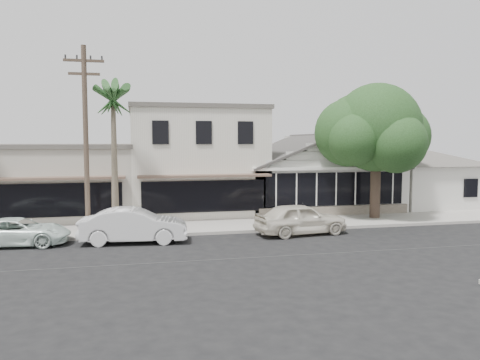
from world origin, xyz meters
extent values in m
plane|color=black|center=(0.00, 0.00, 0.00)|extent=(140.00, 140.00, 0.00)
cube|color=#9E9991|center=(-8.00, 6.75, 0.07)|extent=(90.00, 3.50, 0.15)
cube|color=silver|center=(5.00, 12.50, 1.50)|extent=(10.00, 8.00, 3.00)
cube|color=black|center=(5.00, 8.44, 1.75)|extent=(8.80, 0.10, 2.00)
cube|color=#60564C|center=(5.00, 8.45, 0.35)|extent=(9.60, 0.18, 0.70)
cube|color=silver|center=(13.20, 11.50, 1.50)|extent=(6.00, 6.00, 3.00)
cube|color=silver|center=(-3.00, 13.50, 3.25)|extent=(8.00, 10.00, 6.50)
cube|color=#B4ADA1|center=(-12.00, 13.50, 2.10)|extent=(10.00, 10.00, 4.20)
cylinder|color=brown|center=(-9.00, 5.20, 4.50)|extent=(0.24, 0.24, 9.00)
cube|color=brown|center=(-9.00, 5.20, 8.30)|extent=(1.80, 0.12, 0.12)
cube|color=brown|center=(-9.00, 5.20, 7.70)|extent=(1.40, 0.12, 0.12)
imported|color=beige|center=(1.17, 4.05, 0.78)|extent=(4.79, 2.43, 1.56)
imported|color=silver|center=(-6.89, 3.90, 0.79)|extent=(4.94, 2.11, 1.58)
imported|color=white|center=(-11.89, 4.44, 0.61)|extent=(4.54, 2.34, 1.22)
cylinder|color=#453529|center=(6.90, 7.16, 1.57)|extent=(0.59, 0.59, 3.14)
sphere|color=#1D3816|center=(6.90, 7.16, 5.40)|extent=(5.11, 5.11, 5.11)
sphere|color=#1D3816|center=(8.67, 7.75, 4.91)|extent=(3.73, 3.73, 3.73)
sphere|color=#1D3816|center=(5.33, 7.55, 5.11)|extent=(3.93, 3.93, 3.93)
sphere|color=#1D3816|center=(7.29, 5.68, 4.52)|extent=(3.34, 3.34, 3.34)
sphere|color=#1D3816|center=(6.31, 8.73, 5.70)|extent=(3.54, 3.54, 3.54)
sphere|color=#1D3816|center=(8.08, 8.53, 6.09)|extent=(3.14, 3.14, 3.14)
sphere|color=#1D3816|center=(5.13, 6.37, 4.72)|extent=(2.95, 2.95, 2.95)
cone|color=#726651|center=(-7.80, 6.60, 3.27)|extent=(0.40, 0.40, 6.53)
camera|label=1|loc=(-6.78, -17.64, 4.59)|focal=35.00mm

